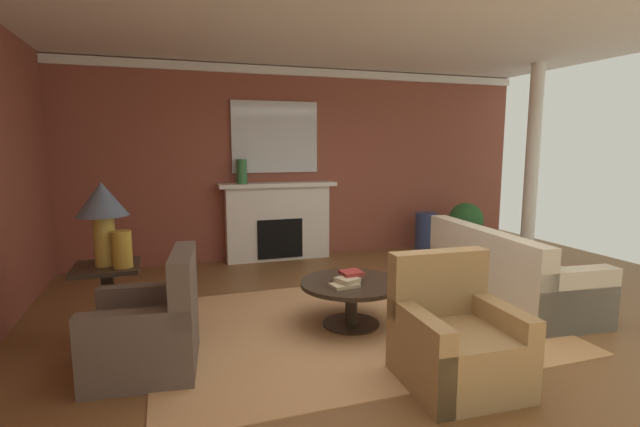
# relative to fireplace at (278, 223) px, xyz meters

# --- Properties ---
(ground_plane) EXTENTS (9.23, 9.23, 0.00)m
(ground_plane) POSITION_rel_fireplace_xyz_m (0.44, -3.14, -0.57)
(ground_plane) COLOR brown
(wall_fireplace) EXTENTS (7.70, 0.12, 2.96)m
(wall_fireplace) POSITION_rel_fireplace_xyz_m (0.44, 0.21, 0.91)
(wall_fireplace) COLOR brown
(wall_fireplace) RESTS_ON ground_plane
(ceiling_panel) EXTENTS (7.70, 7.18, 0.06)m
(ceiling_panel) POSITION_rel_fireplace_xyz_m (0.44, -2.84, 2.42)
(ceiling_panel) COLOR white
(crown_moulding) EXTENTS (7.70, 0.08, 0.12)m
(crown_moulding) POSITION_rel_fireplace_xyz_m (0.44, 0.13, 2.31)
(crown_moulding) COLOR white
(area_rug) EXTENTS (3.73, 2.67, 0.01)m
(area_rug) POSITION_rel_fireplace_xyz_m (0.05, -2.87, -0.56)
(area_rug) COLOR tan
(area_rug) RESTS_ON ground_plane
(fireplace) EXTENTS (1.80, 0.35, 1.20)m
(fireplace) POSITION_rel_fireplace_xyz_m (0.00, 0.00, 0.00)
(fireplace) COLOR white
(fireplace) RESTS_ON ground_plane
(mantel_mirror) EXTENTS (1.34, 0.04, 1.08)m
(mantel_mirror) POSITION_rel_fireplace_xyz_m (0.00, 0.12, 1.32)
(mantel_mirror) COLOR silver
(sofa) EXTENTS (1.07, 2.17, 0.85)m
(sofa) POSITION_rel_fireplace_xyz_m (2.00, -2.73, -0.27)
(sofa) COLOR beige
(sofa) RESTS_ON ground_plane
(armchair_near_window) EXTENTS (0.89, 0.89, 0.95)m
(armchair_near_window) POSITION_rel_fireplace_xyz_m (-1.81, -3.20, -0.26)
(armchair_near_window) COLOR brown
(armchair_near_window) RESTS_ON ground_plane
(armchair_facing_fireplace) EXTENTS (0.84, 0.84, 0.95)m
(armchair_facing_fireplace) POSITION_rel_fireplace_xyz_m (0.36, -4.14, -0.26)
(armchair_facing_fireplace) COLOR #9E7A4C
(armchair_facing_fireplace) RESTS_ON ground_plane
(coffee_table) EXTENTS (1.00, 1.00, 0.45)m
(coffee_table) POSITION_rel_fireplace_xyz_m (0.05, -2.87, -0.23)
(coffee_table) COLOR #2D2319
(coffee_table) RESTS_ON ground_plane
(side_table) EXTENTS (0.56, 0.56, 0.70)m
(side_table) POSITION_rel_fireplace_xyz_m (-2.17, -2.47, -0.17)
(side_table) COLOR #2D2319
(side_table) RESTS_ON ground_plane
(table_lamp) EXTENTS (0.44, 0.44, 0.75)m
(table_lamp) POSITION_rel_fireplace_xyz_m (-2.17, -2.47, 0.66)
(table_lamp) COLOR #B28E38
(table_lamp) RESTS_ON side_table
(vase_on_side_table) EXTENTS (0.17, 0.17, 0.33)m
(vase_on_side_table) POSITION_rel_fireplace_xyz_m (-2.02, -2.59, 0.29)
(vase_on_side_table) COLOR #B7892D
(vase_on_side_table) RESTS_ON side_table
(vase_mantel_left) EXTENTS (0.16, 0.16, 0.36)m
(vase_mantel_left) POSITION_rel_fireplace_xyz_m (-0.55, -0.05, 0.81)
(vase_mantel_left) COLOR #33703D
(vase_mantel_left) RESTS_ON fireplace
(vase_tall_corner) EXTENTS (0.34, 0.34, 0.66)m
(vase_tall_corner) POSITION_rel_fireplace_xyz_m (2.44, -0.30, -0.24)
(vase_tall_corner) COLOR navy
(vase_tall_corner) RESTS_ON ground_plane
(book_red_cover) EXTENTS (0.28, 0.20, 0.03)m
(book_red_cover) POSITION_rel_fireplace_xyz_m (-0.08, -3.00, -0.10)
(book_red_cover) COLOR tan
(book_red_cover) RESTS_ON coffee_table
(book_art_folio) EXTENTS (0.24, 0.24, 0.04)m
(book_art_folio) POSITION_rel_fireplace_xyz_m (-0.04, -2.97, -0.07)
(book_art_folio) COLOR tan
(book_art_folio) RESTS_ON coffee_table
(book_small_novel) EXTENTS (0.21, 0.21, 0.03)m
(book_small_novel) POSITION_rel_fireplace_xyz_m (0.04, -2.88, -0.03)
(book_small_novel) COLOR maroon
(book_small_novel) RESTS_ON coffee_table
(potted_plant) EXTENTS (0.56, 0.56, 0.83)m
(potted_plant) POSITION_rel_fireplace_xyz_m (3.04, -0.54, -0.08)
(potted_plant) COLOR #333333
(potted_plant) RESTS_ON ground_plane
(column_white) EXTENTS (0.20, 0.20, 2.96)m
(column_white) POSITION_rel_fireplace_xyz_m (3.67, -1.24, 0.91)
(column_white) COLOR white
(column_white) RESTS_ON ground_plane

